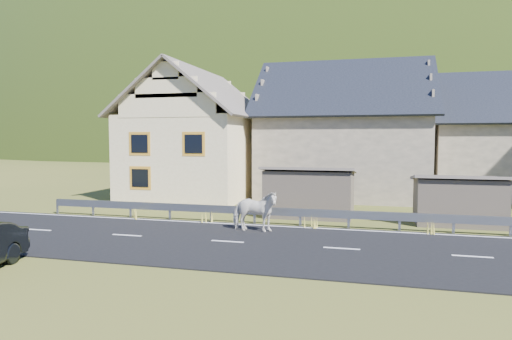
# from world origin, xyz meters

# --- Properties ---
(ground) EXTENTS (160.00, 160.00, 0.00)m
(ground) POSITION_xyz_m (0.00, 0.00, 0.00)
(ground) COLOR #3A4619
(ground) RESTS_ON ground
(road) EXTENTS (60.00, 7.00, 0.04)m
(road) POSITION_xyz_m (0.00, 0.00, 0.02)
(road) COLOR black
(road) RESTS_ON ground
(lane_markings) EXTENTS (60.00, 6.60, 0.01)m
(lane_markings) POSITION_xyz_m (0.00, 0.00, 0.04)
(lane_markings) COLOR silver
(lane_markings) RESTS_ON road
(guardrail) EXTENTS (28.10, 0.09, 0.75)m
(guardrail) POSITION_xyz_m (-0.00, 3.68, 0.56)
(guardrail) COLOR #93969B
(guardrail) RESTS_ON ground
(shed_left) EXTENTS (4.30, 3.30, 2.40)m
(shed_left) POSITION_xyz_m (-2.00, 6.50, 1.10)
(shed_left) COLOR brown
(shed_left) RESTS_ON ground
(shed_right) EXTENTS (3.80, 2.90, 2.20)m
(shed_right) POSITION_xyz_m (4.50, 6.00, 1.00)
(shed_right) COLOR brown
(shed_right) RESTS_ON ground
(house_cream) EXTENTS (7.80, 9.80, 8.30)m
(house_cream) POSITION_xyz_m (-10.00, 12.00, 4.36)
(house_cream) COLOR #FFEAB7
(house_cream) RESTS_ON ground
(house_stone_a) EXTENTS (10.80, 9.80, 8.90)m
(house_stone_a) POSITION_xyz_m (-1.00, 15.00, 4.63)
(house_stone_a) COLOR tan
(house_stone_a) RESTS_ON ground
(house_stone_b) EXTENTS (9.80, 8.80, 8.10)m
(house_stone_b) POSITION_xyz_m (9.00, 17.00, 4.24)
(house_stone_b) COLOR tan
(house_stone_b) RESTS_ON ground
(mountain) EXTENTS (440.00, 280.00, 260.00)m
(mountain) POSITION_xyz_m (5.00, 180.00, -20.00)
(mountain) COLOR black
(mountain) RESTS_ON ground
(conifer_patch) EXTENTS (76.00, 50.00, 28.00)m
(conifer_patch) POSITION_xyz_m (-55.00, 110.00, 6.00)
(conifer_patch) COLOR black
(conifer_patch) RESTS_ON ground
(horse) EXTENTS (0.93, 1.94, 1.62)m
(horse) POSITION_xyz_m (-3.53, 1.95, 0.85)
(horse) COLOR silver
(horse) RESTS_ON road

